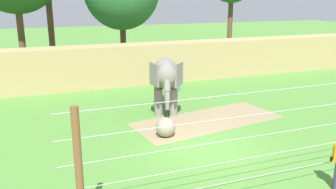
% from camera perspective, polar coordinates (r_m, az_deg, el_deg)
% --- Properties ---
extents(ground_plane, '(120.00, 120.00, 0.00)m').
position_cam_1_polar(ground_plane, '(13.41, 6.36, -8.76)').
color(ground_plane, '#518938').
extents(dirt_patch, '(7.26, 3.90, 0.01)m').
position_cam_1_polar(dirt_patch, '(16.41, 6.45, -4.14)').
color(dirt_patch, '#937F5B').
rests_on(dirt_patch, ground).
extents(embankment_wall, '(36.00, 1.80, 2.57)m').
position_cam_1_polar(embankment_wall, '(23.07, -6.18, 4.91)').
color(embankment_wall, tan).
rests_on(embankment_wall, ground).
extents(elephant, '(2.06, 3.51, 2.70)m').
position_cam_1_polar(elephant, '(16.86, -0.41, 2.82)').
color(elephant, gray).
rests_on(elephant, ground).
extents(enrichment_ball, '(0.81, 0.81, 0.81)m').
position_cam_1_polar(enrichment_ball, '(14.32, -0.40, -5.31)').
color(enrichment_ball, gray).
rests_on(enrichment_ball, ground).
extents(cable_fence, '(11.02, 0.18, 3.21)m').
position_cam_1_polar(cable_fence, '(10.18, 15.21, -7.39)').
color(cable_fence, brown).
rests_on(cable_fence, ground).
extents(feed_trough, '(1.03, 1.48, 0.44)m').
position_cam_1_polar(feed_trough, '(21.76, 1.30, 1.48)').
color(feed_trough, slate).
rests_on(feed_trough, ground).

